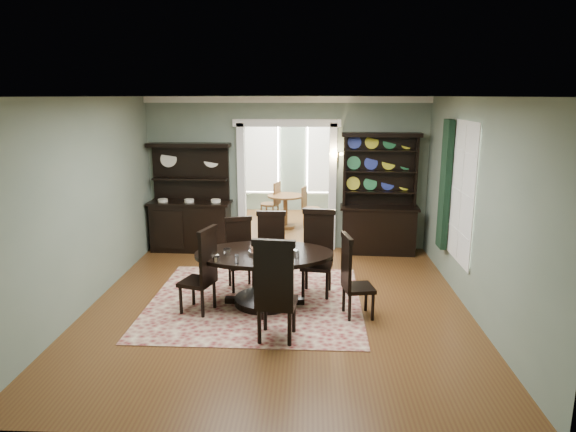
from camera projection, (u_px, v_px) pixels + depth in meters
The scene contains 19 objects.
room at pixel (278, 200), 7.23m from camera, with size 5.51×6.01×3.01m.
parlor at pixel (292, 158), 12.58m from camera, with size 3.51×3.50×3.01m.
doorway_trim at pixel (287, 168), 10.10m from camera, with size 2.08×0.25×2.57m.
right_window at pixel (454, 189), 7.98m from camera, with size 0.15×1.47×2.12m.
wall_sconce at pixel (336, 156), 9.85m from camera, with size 0.27×0.21×0.21m.
rug at pixel (256, 301), 7.70m from camera, with size 3.13×2.98×0.01m, color maroon.
dining_table at pixel (264, 268), 7.48m from camera, with size 2.09×1.98×0.80m.
centerpiece at pixel (258, 250), 7.35m from camera, with size 1.34×0.86×0.22m.
chair_far_left at pixel (240, 251), 8.15m from camera, with size 0.53×0.51×1.15m.
chair_far_mid at pixel (271, 248), 8.20m from camera, with size 0.47×0.43×1.22m.
chair_far_right at pixel (318, 250), 7.92m from camera, with size 0.54×0.52×1.32m.
chair_end_left at pixel (203, 269), 7.16m from camera, with size 0.56×0.57×1.25m.
chair_end_right at pixel (352, 274), 7.04m from camera, with size 0.48×0.50×1.18m.
chair_near at pixel (275, 289), 6.26m from camera, with size 0.55×0.53×1.36m.
sideboard at pixel (191, 213), 10.14m from camera, with size 1.63×0.63×2.12m.
welsh_dresser at pixel (379, 210), 9.95m from camera, with size 1.52×0.63×2.34m.
parlor_table at pixel (285, 206), 11.91m from camera, with size 0.83×0.83×0.77m.
parlor_chair_left at pixel (273, 202), 12.17m from camera, with size 0.48×0.47×1.03m.
parlor_chair_right at pixel (309, 206), 11.92m from camera, with size 0.44×0.43×0.96m.
Camera 1 is at (0.45, -7.04, 3.01)m, focal length 32.00 mm.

